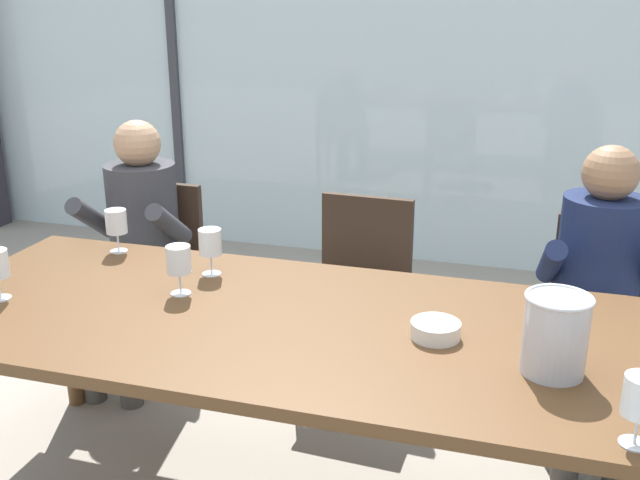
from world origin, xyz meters
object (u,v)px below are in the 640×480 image
(dining_table, at_px, (289,337))
(chair_left_of_center, at_px, (360,281))
(wine_glass_center_pour, at_px, (116,223))
(chair_near_curtain, at_px, (154,261))
(tasting_bowl, at_px, (435,330))
(wine_glass_by_right_taster, at_px, (210,244))
(chair_center, at_px, (603,312))
(person_navy_polo, at_px, (600,281))
(wine_glass_near_bucket, at_px, (179,262))
(ice_bucket_primary, at_px, (555,333))
(person_charcoal_jacket, at_px, (137,235))

(dining_table, bearing_deg, chair_left_of_center, 89.31)
(dining_table, bearing_deg, wine_glass_center_pour, 154.64)
(chair_near_curtain, bearing_deg, wine_glass_center_pour, -72.37)
(tasting_bowl, relative_size, wine_glass_by_right_taster, 0.86)
(chair_near_curtain, xyz_separation_m, wine_glass_by_right_taster, (0.60, -0.62, 0.35))
(tasting_bowl, height_order, wine_glass_center_pour, wine_glass_center_pour)
(chair_left_of_center, relative_size, wine_glass_center_pour, 5.00)
(chair_near_curtain, distance_m, chair_center, 2.02)
(dining_table, xyz_separation_m, wine_glass_center_pour, (-0.86, 0.41, 0.18))
(person_navy_polo, distance_m, wine_glass_center_pour, 1.89)
(person_navy_polo, relative_size, wine_glass_near_bucket, 6.84)
(wine_glass_by_right_taster, bearing_deg, chair_left_of_center, 57.96)
(dining_table, relative_size, wine_glass_near_bucket, 14.26)
(person_navy_polo, height_order, ice_bucket_primary, person_navy_polo)
(chair_center, bearing_deg, person_charcoal_jacket, -174.54)
(chair_near_curtain, height_order, wine_glass_by_right_taster, wine_glass_by_right_taster)
(chair_center, relative_size, wine_glass_by_right_taster, 5.00)
(chair_center, xyz_separation_m, wine_glass_center_pour, (-1.89, -0.49, 0.35))
(chair_left_of_center, distance_m, ice_bucket_primary, 1.36)
(wine_glass_near_bucket, bearing_deg, chair_center, 29.23)
(chair_left_of_center, relative_size, person_charcoal_jacket, 0.73)
(wine_glass_near_bucket, height_order, wine_glass_by_right_taster, same)
(chair_near_curtain, relative_size, wine_glass_by_right_taster, 5.00)
(ice_bucket_primary, bearing_deg, person_charcoal_jacket, 153.43)
(dining_table, distance_m, person_charcoal_jacket, 1.27)
(dining_table, xyz_separation_m, person_charcoal_jacket, (-1.00, 0.78, 0.00))
(chair_center, distance_m, wine_glass_by_right_taster, 1.59)
(chair_left_of_center, height_order, person_navy_polo, person_navy_polo)
(chair_center, bearing_deg, ice_bucket_primary, -100.64)
(chair_center, distance_m, tasting_bowl, 1.09)
(chair_near_curtain, height_order, person_navy_polo, person_navy_polo)
(chair_center, relative_size, tasting_bowl, 5.80)
(chair_center, xyz_separation_m, ice_bucket_primary, (-0.23, -1.02, 0.35))
(wine_glass_near_bucket, relative_size, wine_glass_center_pour, 1.00)
(chair_center, height_order, wine_glass_near_bucket, wine_glass_near_bucket)
(chair_near_curtain, height_order, ice_bucket_primary, ice_bucket_primary)
(person_charcoal_jacket, bearing_deg, wine_glass_near_bucket, -52.37)
(chair_left_of_center, bearing_deg, dining_table, -87.85)
(dining_table, xyz_separation_m, wine_glass_by_right_taster, (-0.40, 0.28, 0.18))
(ice_bucket_primary, relative_size, tasting_bowl, 1.51)
(tasting_bowl, xyz_separation_m, wine_glass_by_right_taster, (-0.86, 0.29, 0.09))
(person_navy_polo, distance_m, wine_glass_near_bucket, 1.58)
(person_charcoal_jacket, distance_m, wine_glass_near_bucket, 0.92)
(ice_bucket_primary, xyz_separation_m, wine_glass_center_pour, (-1.66, 0.53, 0.00))
(dining_table, bearing_deg, chair_near_curtain, 137.78)
(dining_table, bearing_deg, chair_center, 41.08)
(chair_center, distance_m, ice_bucket_primary, 1.10)
(wine_glass_near_bucket, relative_size, wine_glass_by_right_taster, 1.00)
(ice_bucket_primary, xyz_separation_m, tasting_bowl, (-0.33, 0.12, -0.09))
(chair_left_of_center, distance_m, wine_glass_center_pour, 1.08)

